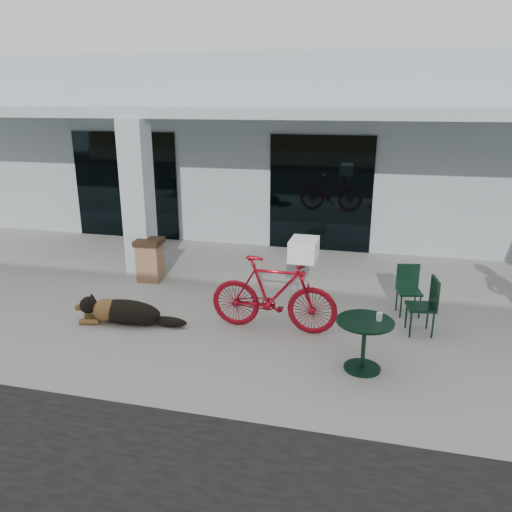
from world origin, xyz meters
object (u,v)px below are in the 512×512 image
(dog, at_px, (126,310))
(trash_receptacle, at_px, (150,260))
(cafe_chair_far_b, at_px, (421,306))
(bicycle, at_px, (273,294))
(cafe_table_far, at_px, (364,345))
(cafe_chair_far_a, at_px, (409,291))

(dog, relative_size, trash_receptacle, 1.60)
(cafe_chair_far_b, bearing_deg, bicycle, -88.32)
(trash_receptacle, bearing_deg, cafe_table_far, -30.83)
(cafe_chair_far_a, distance_m, trash_receptacle, 4.95)
(bicycle, xyz_separation_m, cafe_table_far, (1.41, -0.90, -0.24))
(dog, relative_size, cafe_chair_far_a, 1.61)
(cafe_chair_far_a, relative_size, cafe_chair_far_b, 0.93)
(bicycle, relative_size, cafe_table_far, 2.62)
(cafe_chair_far_b, bearing_deg, trash_receptacle, -112.54)
(dog, bearing_deg, cafe_chair_far_a, 7.61)
(dog, relative_size, cafe_table_far, 1.79)
(cafe_table_far, relative_size, cafe_chair_far_a, 0.90)
(cafe_chair_far_b, xyz_separation_m, trash_receptacle, (-5.06, 1.23, -0.03))
(cafe_chair_far_a, height_order, cafe_chair_far_b, cafe_chair_far_b)
(bicycle, distance_m, cafe_chair_far_b, 2.25)
(bicycle, bearing_deg, dog, 99.30)
(dog, xyz_separation_m, cafe_chair_far_a, (4.42, 1.44, 0.19))
(cafe_chair_far_a, bearing_deg, dog, -173.05)
(bicycle, bearing_deg, trash_receptacle, 61.03)
(bicycle, xyz_separation_m, trash_receptacle, (-2.84, 1.64, -0.17))
(bicycle, distance_m, dog, 2.40)
(cafe_table_far, relative_size, trash_receptacle, 0.89)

